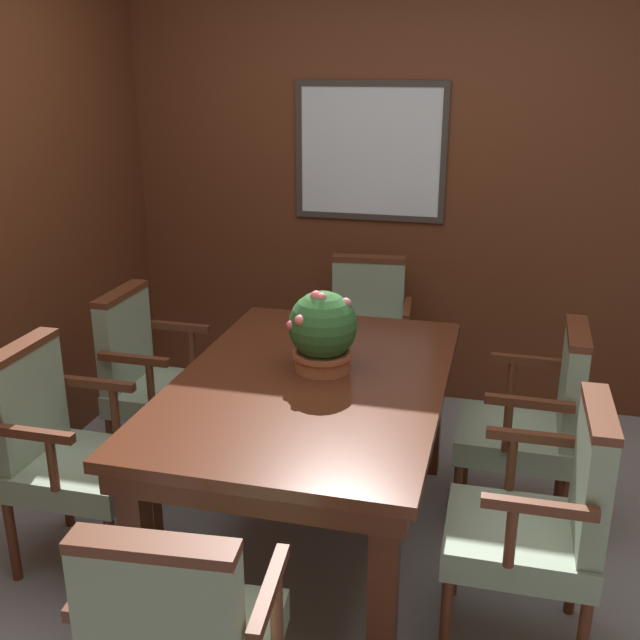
% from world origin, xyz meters
% --- Properties ---
extents(ground_plane, '(14.00, 14.00, 0.00)m').
position_xyz_m(ground_plane, '(0.00, 0.00, 0.00)').
color(ground_plane, '#93969E').
extents(wall_back, '(7.20, 0.08, 2.45)m').
position_xyz_m(wall_back, '(-0.00, 1.94, 1.23)').
color(wall_back, '#5B2D19').
rests_on(wall_back, ground_plane).
extents(dining_table, '(1.07, 1.65, 0.77)m').
position_xyz_m(dining_table, '(-0.06, 0.27, 0.67)').
color(dining_table, '#4C2314').
rests_on(dining_table, ground_plane).
extents(chair_left_near, '(0.51, 0.50, 0.94)m').
position_xyz_m(chair_left_near, '(-1.01, -0.08, 0.52)').
color(chair_left_near, '#562B19').
rests_on(chair_left_near, ground_plane).
extents(chair_right_near, '(0.51, 0.50, 0.94)m').
position_xyz_m(chair_right_near, '(0.86, -0.12, 0.52)').
color(chair_right_near, '#562B19').
rests_on(chair_right_near, ground_plane).
extents(chair_left_far, '(0.51, 0.50, 0.94)m').
position_xyz_m(chair_left_far, '(-0.98, 0.67, 0.52)').
color(chair_left_far, '#562B19').
rests_on(chair_left_far, ground_plane).
extents(chair_head_far, '(0.53, 0.54, 0.94)m').
position_xyz_m(chair_head_far, '(-0.07, 1.49, 0.52)').
color(chair_head_far, '#562B19').
rests_on(chair_head_far, ground_plane).
extents(chair_right_far, '(0.51, 0.50, 0.94)m').
position_xyz_m(chair_right_far, '(0.84, 0.64, 0.52)').
color(chair_right_far, '#562B19').
rests_on(chair_right_far, ground_plane).
extents(potted_plant, '(0.28, 0.28, 0.35)m').
position_xyz_m(potted_plant, '(-0.04, 0.37, 0.94)').
color(potted_plant, '#B2603D').
rests_on(potted_plant, dining_table).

